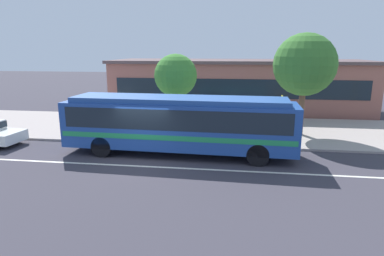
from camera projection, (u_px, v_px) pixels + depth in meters
ground_plane at (143, 160)px, 15.51m from camera, size 120.00×120.00×0.00m
sidewalk_slab at (171, 127)px, 21.80m from camera, size 60.00×8.00×0.12m
lane_stripe_center at (138, 166)px, 14.73m from camera, size 56.00×0.16×0.01m
transit_bus at (179, 121)px, 16.08m from camera, size 11.23×2.84×2.83m
pedestrian_waiting_near_sign at (156, 118)px, 19.62m from camera, size 0.48×0.48×1.71m
pedestrian_walking_along_curb at (109, 120)px, 19.26m from camera, size 0.47×0.47×1.62m
bus_stop_sign at (281, 114)px, 17.03m from camera, size 0.08×0.44×2.64m
street_tree_near_stop at (176, 76)px, 20.32m from camera, size 2.62×2.62×4.69m
street_tree_mid_block at (305, 65)px, 18.90m from camera, size 3.56×3.56×5.87m
station_building at (238, 85)px, 28.19m from camera, size 20.99×7.04×4.20m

